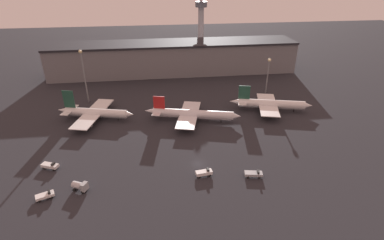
% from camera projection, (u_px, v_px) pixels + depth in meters
% --- Properties ---
extents(ground, '(600.00, 600.00, 0.00)m').
position_uv_depth(ground, '(198.00, 164.00, 111.19)').
color(ground, '#26262B').
extents(terminal_building, '(162.61, 25.91, 20.88)m').
position_uv_depth(terminal_building, '(174.00, 58.00, 202.02)').
color(terminal_building, slate).
rests_on(terminal_building, ground).
extents(airplane_0, '(37.22, 34.16, 14.09)m').
position_uv_depth(airplane_0, '(95.00, 113.00, 142.07)').
color(airplane_0, white).
rests_on(airplane_0, ground).
extents(airplane_1, '(45.12, 30.69, 11.67)m').
position_uv_depth(airplane_1, '(192.00, 114.00, 140.78)').
color(airplane_1, silver).
rests_on(airplane_1, ground).
extents(airplane_2, '(40.58, 29.42, 12.82)m').
position_uv_depth(airplane_2, '(270.00, 104.00, 150.50)').
color(airplane_2, white).
rests_on(airplane_2, ground).
extents(service_vehicle_0, '(5.99, 4.36, 2.44)m').
position_uv_depth(service_vehicle_0, '(45.00, 195.00, 94.06)').
color(service_vehicle_0, white).
rests_on(service_vehicle_0, ground).
extents(service_vehicle_1, '(6.48, 3.55, 2.51)m').
position_uv_depth(service_vehicle_1, '(254.00, 174.00, 103.83)').
color(service_vehicle_1, '#9EA3A8').
rests_on(service_vehicle_1, ground).
extents(service_vehicle_2, '(5.61, 4.40, 3.30)m').
position_uv_depth(service_vehicle_2, '(80.00, 186.00, 97.16)').
color(service_vehicle_2, '#9EA3A8').
rests_on(service_vehicle_2, ground).
extents(service_vehicle_3, '(6.01, 2.93, 2.76)m').
position_uv_depth(service_vehicle_3, '(204.00, 173.00, 104.22)').
color(service_vehicle_3, white).
rests_on(service_vehicle_3, ground).
extents(service_vehicle_4, '(6.56, 4.45, 2.65)m').
position_uv_depth(service_vehicle_4, '(50.00, 166.00, 108.00)').
color(service_vehicle_4, white).
rests_on(service_vehicle_4, ground).
extents(lamp_post_0, '(1.80, 1.80, 28.28)m').
position_uv_depth(lamp_post_0, '(83.00, 70.00, 153.95)').
color(lamp_post_0, slate).
rests_on(lamp_post_0, ground).
extents(lamp_post_1, '(1.80, 1.80, 20.37)m').
position_uv_depth(lamp_post_1, '(268.00, 71.00, 167.52)').
color(lamp_post_1, slate).
rests_on(lamp_post_1, ground).
extents(control_tower, '(9.00, 9.00, 44.42)m').
position_uv_depth(control_tower, '(201.00, 23.00, 235.19)').
color(control_tower, '#99999E').
rests_on(control_tower, ground).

